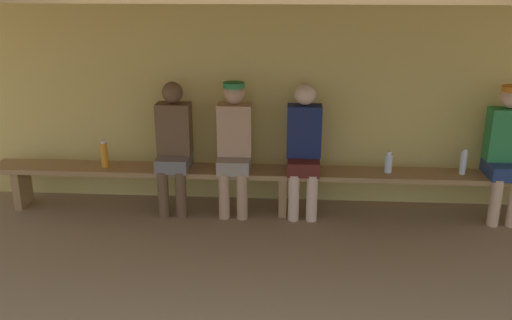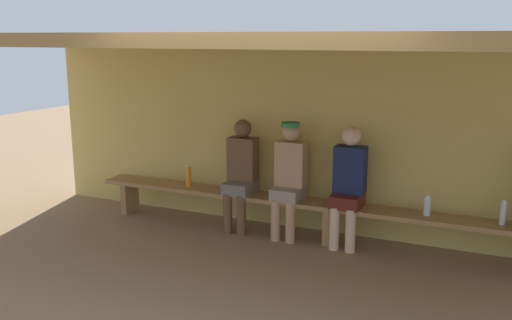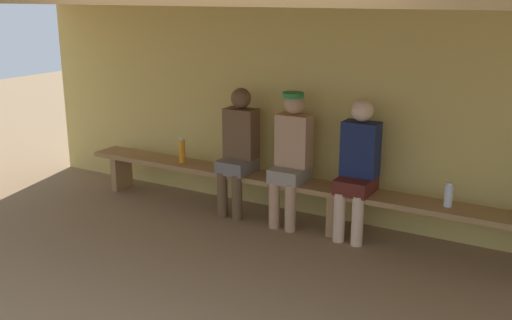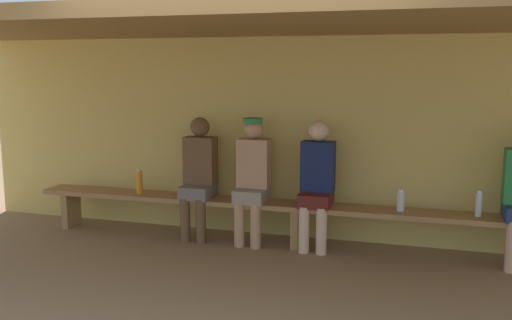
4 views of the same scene
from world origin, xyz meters
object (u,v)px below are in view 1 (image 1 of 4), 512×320
Objects in this scene: player_with_sunglasses at (234,142)px; water_bottle_orange at (463,162)px; player_middle at (174,143)px; water_bottle_clear at (104,155)px; player_rightmost at (505,147)px; player_in_red at (304,145)px; bench at (283,177)px; water_bottle_green at (389,162)px.

water_bottle_orange is at bearing 0.26° from player_with_sunglasses.
player_middle is 4.80× the size of water_bottle_clear.
player_rightmost is 4.83× the size of water_bottle_clear.
player_in_red is at bearing -0.04° from player_with_sunglasses.
player_rightmost is (3.26, 0.00, 0.02)m from player_middle.
player_in_red is 0.69m from player_with_sunglasses.
bench is 4.49× the size of player_middle.
player_rightmost is at bearing 0.00° from player_with_sunglasses.
water_bottle_orange is at bearing 0.45° from bench.
bench is 4.46× the size of player_rightmost.
player_middle is 3.26m from player_rightmost.
player_with_sunglasses is (-0.49, 0.00, 0.36)m from bench.
player_rightmost reaches higher than water_bottle_clear.
water_bottle_clear reaches higher than water_bottle_green.
player_with_sunglasses reaches higher than player_middle.
water_bottle_orange is (2.26, 0.01, -0.16)m from player_with_sunglasses.
water_bottle_clear is at bearing -178.23° from player_middle.
player_middle is (-1.11, 0.00, 0.34)m from bench.
player_in_red reaches higher than bench.
player_middle is 0.99× the size of player_with_sunglasses.
player_with_sunglasses is (0.62, 0.00, 0.02)m from player_middle.
player_rightmost is (1.95, 0.00, 0.02)m from player_in_red.
player_rightmost is 1.12m from water_bottle_green.
player_rightmost reaches higher than player_middle.
water_bottle_clear is 1.09× the size of water_bottle_orange.
water_bottle_orange is at bearing 0.09° from water_bottle_green.
water_bottle_green is (1.54, 0.01, -0.18)m from player_with_sunglasses.
player_with_sunglasses reaches higher than water_bottle_orange.
water_bottle_clear is 2.87m from water_bottle_green.
player_middle is 0.73m from water_bottle_clear.
bench is 21.55× the size of water_bottle_clear.
bench is at bearing -179.30° from water_bottle_green.
water_bottle_green is at bearing 0.66° from player_in_red.
player_middle is at bearing 180.00° from player_in_red.
water_bottle_green is at bearing 0.26° from player_middle.
bench is at bearing -179.55° from water_bottle_orange.
player_rightmost is at bearing -1.57° from water_bottle_orange.
water_bottle_orange is (1.57, 0.01, -0.15)m from player_in_red.
player_rightmost is 3.98m from water_bottle_clear.
water_bottle_green is at bearing -179.91° from water_bottle_orange.
player_in_red is at bearing -179.61° from water_bottle_orange.
bench is 0.40m from player_in_red.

